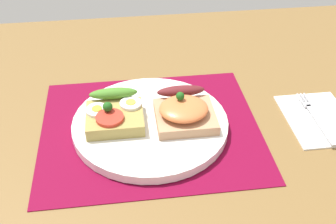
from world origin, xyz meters
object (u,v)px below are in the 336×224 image
plate (150,124)px  sandwich_salmon (184,110)px  fork (315,116)px  sandwich_egg_tomato (114,114)px  napkin (318,118)px

plate → sandwich_salmon: size_ratio=2.45×
sandwich_salmon → fork: bearing=-1.7°
sandwich_egg_tomato → napkin: sandwich_egg_tomato is taller
plate → napkin: plate is taller
napkin → sandwich_salmon: bearing=178.0°
napkin → sandwich_egg_tomato: bearing=177.2°
sandwich_salmon → napkin: size_ratio=0.72×
sandwich_egg_tomato → plate: bearing=-5.1°
plate → sandwich_egg_tomato: sandwich_egg_tomato is taller
sandwich_egg_tomato → napkin: bearing=-2.8°
plate → sandwich_egg_tomato: 6.30cm
plate → napkin: 29.29cm
sandwich_salmon → napkin: 23.88cm
plate → fork: size_ratio=1.80×
sandwich_salmon → napkin: bearing=-2.0°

